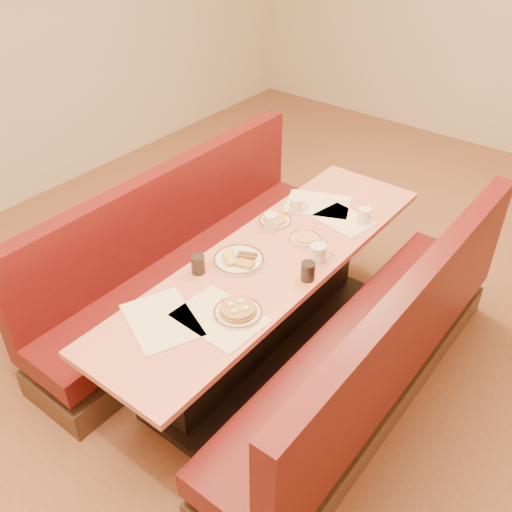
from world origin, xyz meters
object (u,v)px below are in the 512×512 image
Objects in this scene: pancake_plate at (238,311)px; booth_left at (186,265)px; coffee_mug_a at (319,253)px; soda_tumbler_near at (198,264)px; coffee_mug_c at (365,215)px; coffee_mug_b at (271,221)px; soda_tumbler_mid at (308,271)px; coffee_mug_d at (297,204)px; diner_table at (270,306)px; eggs_plate at (238,259)px; booth_right at (373,360)px.

booth_left is at bearing 150.55° from pancake_plate.
soda_tumbler_near reaches higher than coffee_mug_a.
coffee_mug_c is at bearing 65.80° from soda_tumbler_near.
soda_tumbler_mid is at bearing -7.92° from coffee_mug_b.
soda_tumbler_mid is at bearing -72.64° from coffee_mug_c.
pancake_plate is 1.10m from coffee_mug_d.
diner_table is at bearing -28.82° from coffee_mug_b.
eggs_plate is 2.54× the size of coffee_mug_b.
coffee_mug_c and coffee_mug_d have the same top height.
coffee_mug_d is (0.54, 0.54, 0.44)m from booth_left.
coffee_mug_c is 1.07× the size of soda_tumbler_mid.
booth_right is 22.82× the size of soda_tumbler_near.
booth_right is at bearing 8.21° from coffee_mug_b.
booth_left and booth_right have the same top height.
soda_tumbler_mid is (0.05, -0.19, 0.00)m from coffee_mug_a.
coffee_mug_d is (0.01, 0.27, -0.00)m from coffee_mug_b.
coffee_mug_b reaches higher than pancake_plate.
booth_right is (0.73, 0.00, -0.01)m from diner_table.
soda_tumbler_mid reaches higher than soda_tumbler_near.
coffee_mug_d is at bearing 129.37° from soda_tumbler_mid.
eggs_plate is 0.69m from coffee_mug_d.
soda_tumbler_near is 0.98× the size of soda_tumbler_mid.
booth_left is at bearing 166.01° from eggs_plate.
booth_right is 22.46× the size of soda_tumbler_mid.
booth_right reaches higher than diner_table.
coffee_mug_d is (-0.19, 0.54, 0.42)m from diner_table.
diner_table is 0.73m from booth_right.
coffee_mug_d is at bearing 44.73° from booth_left.
soda_tumbler_mid is (0.05, -0.74, 0.01)m from coffee_mug_c.
coffee_mug_d is at bearing 86.34° from soda_tumbler_near.
coffee_mug_b is (-0.36, 0.77, 0.03)m from pancake_plate.
soda_tumbler_mid reaches higher than diner_table.
coffee_mug_d is 1.05× the size of soda_tumbler_mid.
booth_left is 9.52× the size of pancake_plate.
eggs_plate is 0.42m from coffee_mug_b.
coffee_mug_a is at bearing 83.84° from pancake_plate.
diner_table is at bearing 172.86° from soda_tumbler_mid.
booth_left is 19.09× the size of coffee_mug_a.
diner_table is at bearing 55.83° from soda_tumbler_near.
booth_left is (-0.73, 0.00, -0.01)m from diner_table.
booth_right is 1.15m from coffee_mug_d.
booth_right is at bearing 0.00° from booth_left.
diner_table is 22.46× the size of soda_tumbler_mid.
coffee_mug_c is at bearing 66.53° from coffee_mug_a.
eggs_plate is 2.80× the size of soda_tumbler_near.
booth_left reaches higher than coffee_mug_d.
booth_right is at bearing 9.81° from eggs_plate.
coffee_mug_a is 1.20× the size of soda_tumbler_near.
booth_right is 8.14× the size of eggs_plate.
soda_tumbler_near is (-0.25, -0.36, 0.43)m from diner_table.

